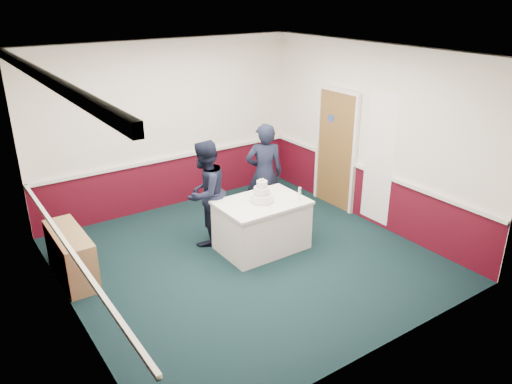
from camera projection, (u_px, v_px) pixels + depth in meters
ground at (247, 259)px, 7.48m from camera, size 5.00×5.00×0.00m
room_shell at (227, 122)px, 7.24m from camera, size 5.00×5.00×3.00m
sideboard at (71, 255)px, 6.88m from camera, size 0.41×1.20×0.70m
cake_table at (262, 225)px, 7.65m from camera, size 1.32×0.92×0.79m
wedding_cake at (262, 195)px, 7.46m from camera, size 0.35×0.35×0.36m
cake_knife at (268, 206)px, 7.33m from camera, size 0.05×0.22×0.00m
champagne_flute at (300, 192)px, 7.50m from camera, size 0.05×0.05×0.21m
person_man at (205, 193)px, 7.68m from camera, size 1.02×0.94×1.67m
person_woman at (264, 174)px, 8.39m from camera, size 0.75×0.65×1.74m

